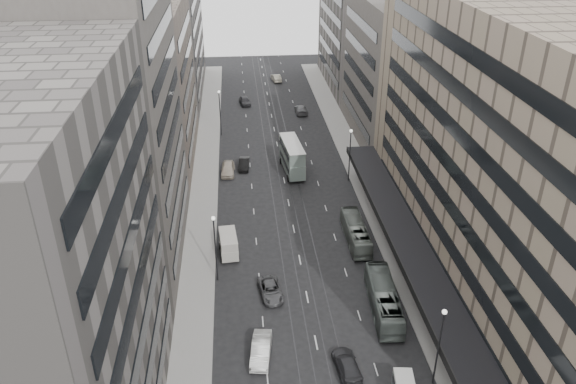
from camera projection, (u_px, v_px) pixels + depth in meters
name	position (u px, v px, depth m)	size (l,w,h in m)	color
ground	(317.00, 350.00, 53.74)	(220.00, 220.00, 0.00)	black
sidewalk_right	(360.00, 172.00, 87.61)	(4.00, 125.00, 0.15)	gray
sidewalk_left	(205.00, 179.00, 85.61)	(4.00, 125.00, 0.15)	gray
department_store	(524.00, 164.00, 55.49)	(19.20, 60.00, 30.00)	gray
building_right_mid	(401.00, 70.00, 95.50)	(15.00, 28.00, 24.00)	#4C4742
building_right_far	(364.00, 22.00, 120.88)	(15.00, 32.00, 28.00)	slate
building_left_a	(24.00, 290.00, 37.85)	(15.00, 28.00, 30.00)	slate
building_left_b	(100.00, 120.00, 60.59)	(15.00, 26.00, 34.00)	#4C4742
building_left_c	(139.00, 85.00, 86.41)	(15.00, 28.00, 25.00)	#706457
building_left_d	(161.00, 29.00, 114.66)	(15.00, 38.00, 28.00)	slate
lamp_right_near	(440.00, 338.00, 47.71)	(0.44, 0.44, 8.32)	#262628
lamp_right_far	(350.00, 149.00, 82.81)	(0.44, 0.44, 8.32)	#262628
lamp_left_near	(215.00, 241.00, 61.01)	(0.44, 0.44, 8.32)	#262628
lamp_left_far	(220.00, 108.00, 98.74)	(0.44, 0.44, 8.32)	#262628
bus_near	(384.00, 299.00, 58.16)	(2.46, 10.53, 2.93)	slate
bus_far	(356.00, 232.00, 69.82)	(2.25, 9.62, 2.68)	slate
double_decker	(292.00, 156.00, 86.77)	(3.41, 9.10, 4.87)	slate
panel_van	(229.00, 244.00, 67.18)	(2.50, 4.58, 2.79)	beige
sedan_1	(261.00, 350.00, 52.64)	(1.74, 4.98, 1.64)	silver
sedan_2	(271.00, 290.00, 60.73)	(2.24, 4.85, 1.35)	#4C4C4F
sedan_3	(347.00, 365.00, 51.08)	(1.99, 4.91, 1.42)	#29292C
sedan_4	(228.00, 169.00, 86.91)	(2.02, 5.02, 1.71)	beige
sedan_5	(244.00, 164.00, 88.78)	(1.56, 4.48, 1.48)	black
sedan_6	(286.00, 139.00, 97.67)	(2.25, 4.88, 1.36)	silver
sedan_7	(301.00, 109.00, 110.90)	(2.14, 5.27, 1.53)	#5F5F62
sedan_8	(245.00, 101.00, 115.34)	(1.91, 4.74, 1.61)	#29292B
sedan_9	(276.00, 78.00, 129.66)	(1.69, 4.84, 1.60)	#AAA38D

